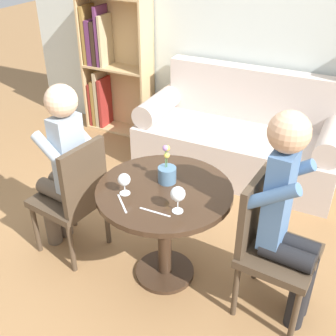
{
  "coord_description": "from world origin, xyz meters",
  "views": [
    {
      "loc": [
        0.95,
        -1.88,
        2.13
      ],
      "look_at": [
        0.0,
        0.05,
        0.82
      ],
      "focal_mm": 45.0,
      "sensor_mm": 36.0,
      "label": 1
    }
  ],
  "objects_px": {
    "person_right": "(288,217)",
    "chair_right": "(269,242)",
    "couch": "(239,139)",
    "person_left": "(63,167)",
    "wine_glass_left": "(124,180)",
    "wine_glass_right": "(178,195)",
    "bookshelf_left": "(111,67)",
    "flower_vase": "(167,172)",
    "chair_left": "(75,195)"
  },
  "relations": [
    {
      "from": "bookshelf_left",
      "to": "flower_vase",
      "type": "relative_size",
      "value": 5.76
    },
    {
      "from": "wine_glass_left",
      "to": "wine_glass_right",
      "type": "relative_size",
      "value": 0.85
    },
    {
      "from": "chair_right",
      "to": "bookshelf_left",
      "type": "bearing_deg",
      "value": 56.04
    },
    {
      "from": "person_left",
      "to": "wine_glass_right",
      "type": "bearing_deg",
      "value": 90.24
    },
    {
      "from": "person_right",
      "to": "wine_glass_left",
      "type": "distance_m",
      "value": 0.95
    },
    {
      "from": "bookshelf_left",
      "to": "person_right",
      "type": "relative_size",
      "value": 1.09
    },
    {
      "from": "wine_glass_right",
      "to": "wine_glass_left",
      "type": "bearing_deg",
      "value": 176.71
    },
    {
      "from": "couch",
      "to": "person_left",
      "type": "relative_size",
      "value": 1.45
    },
    {
      "from": "couch",
      "to": "chair_right",
      "type": "relative_size",
      "value": 2.04
    },
    {
      "from": "couch",
      "to": "bookshelf_left",
      "type": "bearing_deg",
      "value": 170.26
    },
    {
      "from": "chair_right",
      "to": "wine_glass_left",
      "type": "relative_size",
      "value": 6.67
    },
    {
      "from": "bookshelf_left",
      "to": "wine_glass_right",
      "type": "height_order",
      "value": "bookshelf_left"
    },
    {
      "from": "bookshelf_left",
      "to": "chair_left",
      "type": "height_order",
      "value": "bookshelf_left"
    },
    {
      "from": "person_right",
      "to": "couch",
      "type": "bearing_deg",
      "value": 30.57
    },
    {
      "from": "person_right",
      "to": "chair_right",
      "type": "bearing_deg",
      "value": 86.46
    },
    {
      "from": "couch",
      "to": "wine_glass_right",
      "type": "bearing_deg",
      "value": -84.52
    },
    {
      "from": "wine_glass_right",
      "to": "chair_right",
      "type": "bearing_deg",
      "value": 23.74
    },
    {
      "from": "person_left",
      "to": "flower_vase",
      "type": "relative_size",
      "value": 5.06
    },
    {
      "from": "bookshelf_left",
      "to": "person_right",
      "type": "height_order",
      "value": "bookshelf_left"
    },
    {
      "from": "chair_left",
      "to": "person_left",
      "type": "bearing_deg",
      "value": -95.73
    },
    {
      "from": "person_right",
      "to": "wine_glass_left",
      "type": "height_order",
      "value": "person_right"
    },
    {
      "from": "chair_right",
      "to": "person_right",
      "type": "xyz_separation_m",
      "value": [
        0.08,
        -0.01,
        0.22
      ]
    },
    {
      "from": "bookshelf_left",
      "to": "flower_vase",
      "type": "distance_m",
      "value": 2.34
    },
    {
      "from": "wine_glass_right",
      "to": "couch",
      "type": "bearing_deg",
      "value": 95.48
    },
    {
      "from": "couch",
      "to": "chair_left",
      "type": "distance_m",
      "value": 1.76
    },
    {
      "from": "couch",
      "to": "wine_glass_right",
      "type": "relative_size",
      "value": 11.51
    },
    {
      "from": "person_left",
      "to": "wine_glass_left",
      "type": "relative_size",
      "value": 9.42
    },
    {
      "from": "couch",
      "to": "person_right",
      "type": "distance_m",
      "value": 1.75
    },
    {
      "from": "wine_glass_left",
      "to": "chair_right",
      "type": "bearing_deg",
      "value": 12.96
    },
    {
      "from": "wine_glass_left",
      "to": "wine_glass_right",
      "type": "xyz_separation_m",
      "value": [
        0.36,
        -0.02,
        0.02
      ]
    },
    {
      "from": "couch",
      "to": "flower_vase",
      "type": "distance_m",
      "value": 1.56
    },
    {
      "from": "bookshelf_left",
      "to": "wine_glass_right",
      "type": "relative_size",
      "value": 9.06
    },
    {
      "from": "flower_vase",
      "to": "chair_right",
      "type": "bearing_deg",
      "value": -2.75
    },
    {
      "from": "couch",
      "to": "wine_glass_right",
      "type": "distance_m",
      "value": 1.81
    },
    {
      "from": "bookshelf_left",
      "to": "flower_vase",
      "type": "xyz_separation_m",
      "value": [
        1.54,
        -1.76,
        0.06
      ]
    },
    {
      "from": "person_right",
      "to": "flower_vase",
      "type": "distance_m",
      "value": 0.76
    },
    {
      "from": "chair_left",
      "to": "person_left",
      "type": "height_order",
      "value": "person_left"
    },
    {
      "from": "bookshelf_left",
      "to": "wine_glass_right",
      "type": "bearing_deg",
      "value": -49.16
    },
    {
      "from": "chair_right",
      "to": "person_left",
      "type": "bearing_deg",
      "value": 98.33
    },
    {
      "from": "couch",
      "to": "flower_vase",
      "type": "height_order",
      "value": "flower_vase"
    },
    {
      "from": "wine_glass_right",
      "to": "flower_vase",
      "type": "bearing_deg",
      "value": 127.25
    },
    {
      "from": "person_left",
      "to": "person_right",
      "type": "xyz_separation_m",
      "value": [
        1.48,
        0.07,
        0.04
      ]
    },
    {
      "from": "wine_glass_right",
      "to": "chair_left",
      "type": "bearing_deg",
      "value": 172.42
    },
    {
      "from": "chair_right",
      "to": "wine_glass_left",
      "type": "xyz_separation_m",
      "value": [
        -0.84,
        -0.19,
        0.3
      ]
    },
    {
      "from": "chair_left",
      "to": "person_right",
      "type": "bearing_deg",
      "value": 102.29
    },
    {
      "from": "wine_glass_left",
      "to": "bookshelf_left",
      "type": "bearing_deg",
      "value": 124.76
    },
    {
      "from": "person_right",
      "to": "wine_glass_left",
      "type": "relative_size",
      "value": 9.8
    },
    {
      "from": "couch",
      "to": "person_left",
      "type": "height_order",
      "value": "person_left"
    },
    {
      "from": "chair_right",
      "to": "flower_vase",
      "type": "distance_m",
      "value": 0.73
    },
    {
      "from": "wine_glass_left",
      "to": "chair_left",
      "type": "bearing_deg",
      "value": 169.18
    }
  ]
}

